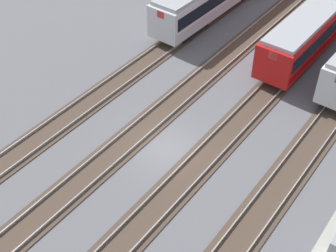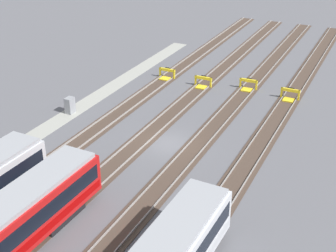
{
  "view_description": "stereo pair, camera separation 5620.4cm",
  "coord_description": "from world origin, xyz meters",
  "px_view_note": "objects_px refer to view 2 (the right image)",
  "views": [
    {
      "loc": [
        -16.81,
        -12.64,
        20.59
      ],
      "look_at": [
        0.16,
        0.0,
        1.8
      ],
      "focal_mm": 50.0,
      "sensor_mm": 36.0,
      "label": 1
    },
    {
      "loc": [
        31.78,
        15.59,
        19.77
      ],
      "look_at": [
        0.16,
        0.0,
        1.8
      ],
      "focal_mm": 50.0,
      "sensor_mm": 36.0,
      "label": 2
    }
  ],
  "objects_px": {
    "bumper_stop_nearest_track": "(166,74)",
    "bumper_stop_near_inner_track": "(202,83)",
    "electrical_cabinet": "(70,105)",
    "bumper_stop_middle_track": "(248,85)",
    "bumper_stop_far_inner_track": "(289,95)"
  },
  "relations": [
    {
      "from": "electrical_cabinet",
      "to": "bumper_stop_near_inner_track",
      "type": "bearing_deg",
      "value": 142.65
    },
    {
      "from": "bumper_stop_middle_track",
      "to": "electrical_cabinet",
      "type": "bearing_deg",
      "value": -45.94
    },
    {
      "from": "bumper_stop_middle_track",
      "to": "electrical_cabinet",
      "type": "height_order",
      "value": "electrical_cabinet"
    },
    {
      "from": "bumper_stop_middle_track",
      "to": "bumper_stop_far_inner_track",
      "type": "bearing_deg",
      "value": 81.42
    },
    {
      "from": "bumper_stop_near_inner_track",
      "to": "bumper_stop_middle_track",
      "type": "xyz_separation_m",
      "value": [
        -1.48,
        4.75,
        0.0
      ]
    },
    {
      "from": "bumper_stop_nearest_track",
      "to": "electrical_cabinet",
      "type": "height_order",
      "value": "electrical_cabinet"
    },
    {
      "from": "bumper_stop_nearest_track",
      "to": "bumper_stop_near_inner_track",
      "type": "bearing_deg",
      "value": 83.4
    },
    {
      "from": "electrical_cabinet",
      "to": "bumper_stop_middle_track",
      "type": "bearing_deg",
      "value": 134.06
    },
    {
      "from": "electrical_cabinet",
      "to": "bumper_stop_far_inner_track",
      "type": "bearing_deg",
      "value": 124.31
    },
    {
      "from": "bumper_stop_near_inner_track",
      "to": "bumper_stop_far_inner_track",
      "type": "relative_size",
      "value": 1.0
    },
    {
      "from": "bumper_stop_nearest_track",
      "to": "bumper_stop_near_inner_track",
      "type": "height_order",
      "value": "same"
    },
    {
      "from": "bumper_stop_nearest_track",
      "to": "bumper_stop_middle_track",
      "type": "height_order",
      "value": "same"
    },
    {
      "from": "bumper_stop_middle_track",
      "to": "bumper_stop_nearest_track",
      "type": "bearing_deg",
      "value": -84.43
    },
    {
      "from": "bumper_stop_nearest_track",
      "to": "bumper_stop_near_inner_track",
      "type": "distance_m",
      "value": 4.79
    },
    {
      "from": "bumper_stop_near_inner_track",
      "to": "bumper_stop_far_inner_track",
      "type": "xyz_separation_m",
      "value": [
        -0.76,
        9.49,
        0.0
      ]
    }
  ]
}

